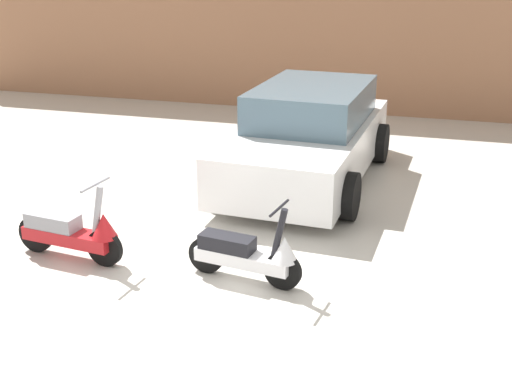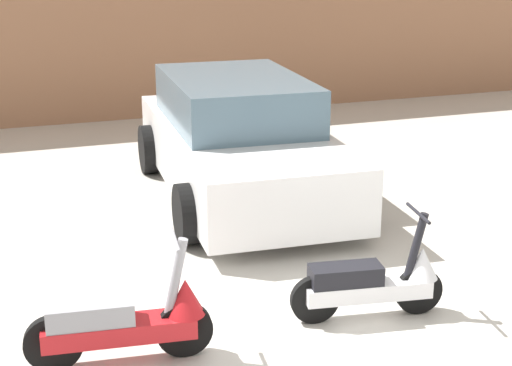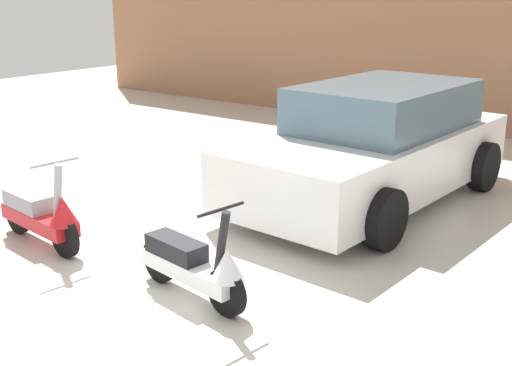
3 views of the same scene
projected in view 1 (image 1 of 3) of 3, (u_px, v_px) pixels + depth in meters
ground_plane at (186, 299)px, 6.75m from camera, size 28.00×28.00×0.00m
wall_back at (332, 27)px, 14.13m from camera, size 19.60×0.12×3.78m
scooter_front_left at (73, 231)px, 7.53m from camera, size 1.45×0.52×1.01m
scooter_front_right at (248, 254)px, 7.02m from camera, size 1.36×0.51×0.95m
car_rear_left at (309, 136)px, 10.12m from camera, size 2.32×4.49×1.49m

